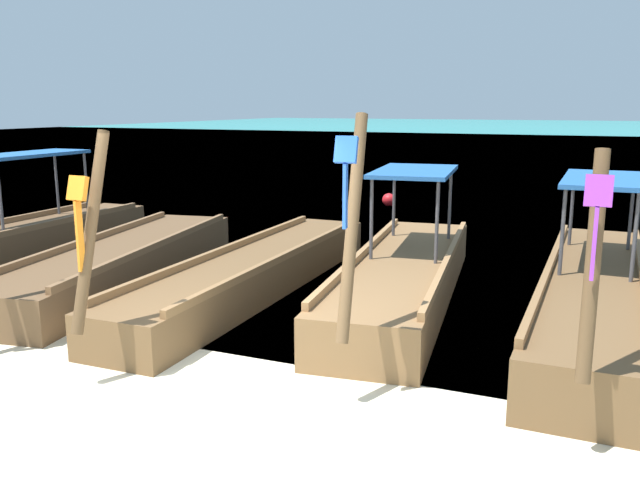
% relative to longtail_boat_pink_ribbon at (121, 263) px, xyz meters
% --- Properties ---
extents(ground, '(120.00, 120.00, 0.00)m').
position_rel_longtail_boat_pink_ribbon_xyz_m(ground, '(3.50, -3.10, -0.30)').
color(ground, beige).
extents(sea_water, '(120.00, 120.00, 0.00)m').
position_rel_longtail_boat_pink_ribbon_xyz_m(sea_water, '(3.50, 57.92, -0.30)').
color(sea_water, teal).
rests_on(sea_water, ground).
extents(longtail_boat_pink_ribbon, '(2.29, 6.55, 2.51)m').
position_rel_longtail_boat_pink_ribbon_xyz_m(longtail_boat_pink_ribbon, '(0.00, 0.00, 0.00)').
color(longtail_boat_pink_ribbon, brown).
rests_on(longtail_boat_pink_ribbon, ground).
extents(longtail_boat_orange_ribbon, '(1.21, 7.14, 2.54)m').
position_rel_longtail_boat_pink_ribbon_xyz_m(longtail_boat_orange_ribbon, '(2.24, 0.32, -0.01)').
color(longtail_boat_orange_ribbon, brown).
rests_on(longtail_boat_orange_ribbon, ground).
extents(longtail_boat_blue_ribbon, '(2.00, 6.68, 2.71)m').
position_rel_longtail_boat_pink_ribbon_xyz_m(longtail_boat_blue_ribbon, '(4.46, 0.77, 0.06)').
color(longtail_boat_blue_ribbon, brown).
rests_on(longtail_boat_blue_ribbon, ground).
extents(longtail_boat_violet_ribbon, '(1.27, 7.11, 2.45)m').
position_rel_longtail_boat_pink_ribbon_xyz_m(longtail_boat_violet_ribbon, '(6.99, 0.76, 0.06)').
color(longtail_boat_violet_ribbon, brown).
rests_on(longtail_boat_violet_ribbon, ground).
extents(mooring_buoy_near, '(0.37, 0.37, 0.37)m').
position_rel_longtail_boat_pink_ribbon_xyz_m(mooring_buoy_near, '(1.61, 9.25, -0.12)').
color(mooring_buoy_near, red).
rests_on(mooring_buoy_near, sea_water).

